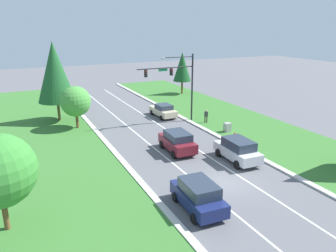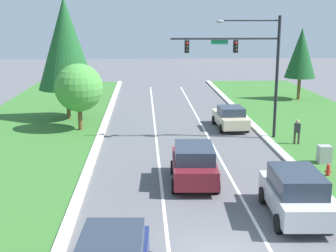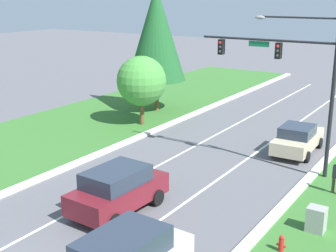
{
  "view_description": "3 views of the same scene",
  "coord_description": "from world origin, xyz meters",
  "px_view_note": "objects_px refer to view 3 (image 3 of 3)",
  "views": [
    {
      "loc": [
        -13.49,
        -18.16,
        11.45
      ],
      "look_at": [
        -0.22,
        9.34,
        1.97
      ],
      "focal_mm": 35.0,
      "sensor_mm": 36.0,
      "label": 1
    },
    {
      "loc": [
        -2.61,
        -14.52,
        8.02
      ],
      "look_at": [
        -1.24,
        11.58,
        1.96
      ],
      "focal_mm": 50.0,
      "sensor_mm": 36.0,
      "label": 2
    },
    {
      "loc": [
        11.53,
        -6.76,
        9.0
      ],
      "look_at": [
        -0.62,
        11.98,
        2.62
      ],
      "focal_mm": 50.0,
      "sensor_mm": 36.0,
      "label": 3
    }
  ],
  "objects_px": {
    "oak_far_left_tree": "(142,81)",
    "conifer_mid_left_tree": "(156,33)",
    "champagne_sedan": "(298,139)",
    "fire_hydrant": "(281,244)",
    "traffic_signal_mast": "(294,68)",
    "utility_cabinet": "(316,220)",
    "burgundy_suv": "(118,189)"
  },
  "relations": [
    {
      "from": "champagne_sedan",
      "to": "conifer_mid_left_tree",
      "type": "xyz_separation_m",
      "value": [
        -12.45,
        3.72,
        5.23
      ]
    },
    {
      "from": "champagne_sedan",
      "to": "utility_cabinet",
      "type": "xyz_separation_m",
      "value": [
        3.67,
        -8.97,
        -0.29
      ]
    },
    {
      "from": "champagne_sedan",
      "to": "utility_cabinet",
      "type": "bearing_deg",
      "value": -69.94
    },
    {
      "from": "fire_hydrant",
      "to": "champagne_sedan",
      "type": "bearing_deg",
      "value": 105.36
    },
    {
      "from": "champagne_sedan",
      "to": "fire_hydrant",
      "type": "xyz_separation_m",
      "value": [
        3.06,
        -11.12,
        -0.49
      ]
    },
    {
      "from": "conifer_mid_left_tree",
      "to": "fire_hydrant",
      "type": "bearing_deg",
      "value": -43.75
    },
    {
      "from": "traffic_signal_mast",
      "to": "champagne_sedan",
      "type": "height_order",
      "value": "traffic_signal_mast"
    },
    {
      "from": "utility_cabinet",
      "to": "conifer_mid_left_tree",
      "type": "xyz_separation_m",
      "value": [
        -16.11,
        12.69,
        5.53
      ]
    },
    {
      "from": "traffic_signal_mast",
      "to": "conifer_mid_left_tree",
      "type": "bearing_deg",
      "value": 152.14
    },
    {
      "from": "burgundy_suv",
      "to": "utility_cabinet",
      "type": "bearing_deg",
      "value": 21.98
    },
    {
      "from": "utility_cabinet",
      "to": "conifer_mid_left_tree",
      "type": "height_order",
      "value": "conifer_mid_left_tree"
    },
    {
      "from": "utility_cabinet",
      "to": "conifer_mid_left_tree",
      "type": "distance_m",
      "value": 21.24
    },
    {
      "from": "champagne_sedan",
      "to": "oak_far_left_tree",
      "type": "bearing_deg",
      "value": 179.01
    },
    {
      "from": "traffic_signal_mast",
      "to": "burgundy_suv",
      "type": "relative_size",
      "value": 1.77
    },
    {
      "from": "traffic_signal_mast",
      "to": "fire_hydrant",
      "type": "relative_size",
      "value": 11.68
    },
    {
      "from": "conifer_mid_left_tree",
      "to": "oak_far_left_tree",
      "type": "bearing_deg",
      "value": -69.94
    },
    {
      "from": "utility_cabinet",
      "to": "oak_far_left_tree",
      "type": "xyz_separation_m",
      "value": [
        -14.67,
        8.75,
        2.62
      ]
    },
    {
      "from": "utility_cabinet",
      "to": "oak_far_left_tree",
      "type": "relative_size",
      "value": 0.22
    },
    {
      "from": "utility_cabinet",
      "to": "conifer_mid_left_tree",
      "type": "bearing_deg",
      "value": 141.77
    },
    {
      "from": "fire_hydrant",
      "to": "oak_far_left_tree",
      "type": "bearing_deg",
      "value": 142.23
    },
    {
      "from": "champagne_sedan",
      "to": "burgundy_suv",
      "type": "distance_m",
      "value": 12.32
    },
    {
      "from": "fire_hydrant",
      "to": "utility_cabinet",
      "type": "bearing_deg",
      "value": 74.07
    },
    {
      "from": "oak_far_left_tree",
      "to": "conifer_mid_left_tree",
      "type": "distance_m",
      "value": 5.11
    },
    {
      "from": "utility_cabinet",
      "to": "fire_hydrant",
      "type": "height_order",
      "value": "utility_cabinet"
    },
    {
      "from": "traffic_signal_mast",
      "to": "utility_cabinet",
      "type": "distance_m",
      "value": 8.27
    },
    {
      "from": "fire_hydrant",
      "to": "oak_far_left_tree",
      "type": "xyz_separation_m",
      "value": [
        -14.06,
        10.89,
        2.82
      ]
    },
    {
      "from": "traffic_signal_mast",
      "to": "oak_far_left_tree",
      "type": "height_order",
      "value": "traffic_signal_mast"
    },
    {
      "from": "traffic_signal_mast",
      "to": "fire_hydrant",
      "type": "height_order",
      "value": "traffic_signal_mast"
    },
    {
      "from": "fire_hydrant",
      "to": "conifer_mid_left_tree",
      "type": "distance_m",
      "value": 22.21
    },
    {
      "from": "traffic_signal_mast",
      "to": "fire_hydrant",
      "type": "bearing_deg",
      "value": -72.06
    },
    {
      "from": "champagne_sedan",
      "to": "conifer_mid_left_tree",
      "type": "distance_m",
      "value": 14.0
    },
    {
      "from": "utility_cabinet",
      "to": "fire_hydrant",
      "type": "distance_m",
      "value": 2.24
    }
  ]
}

